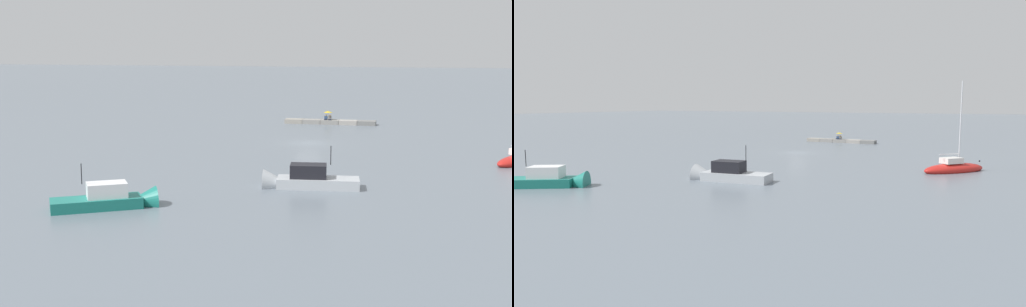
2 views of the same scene
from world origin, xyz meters
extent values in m
plane|color=slate|center=(0.00, 0.00, 0.00)|extent=(500.00, 500.00, 0.00)
cube|color=slate|center=(-4.90, -18.36, 0.29)|extent=(2.40, 1.81, 0.57)
cube|color=gray|center=(-2.45, -18.36, 0.29)|extent=(2.40, 1.81, 0.57)
cube|color=gray|center=(0.00, -18.36, 0.29)|extent=(2.40, 1.81, 0.57)
cube|color=gray|center=(2.45, -18.36, 0.29)|extent=(2.40, 1.81, 0.57)
cube|color=gray|center=(4.90, -18.36, 0.29)|extent=(2.40, 1.81, 0.57)
cube|color=#1E2333|center=(0.00, -17.94, 0.65)|extent=(0.36, 0.42, 0.16)
cube|color=gray|center=(0.01, -18.22, 0.83)|extent=(0.40, 0.22, 0.52)
sphere|color=tan|center=(0.01, -18.22, 1.19)|extent=(0.22, 0.22, 0.22)
cube|color=#1E2333|center=(0.56, -18.04, 0.65)|extent=(0.36, 0.42, 0.16)
cube|color=navy|center=(0.57, -18.32, 0.83)|extent=(0.40, 0.22, 0.52)
sphere|color=tan|center=(0.57, -18.32, 1.19)|extent=(0.22, 0.22, 0.22)
cylinder|color=black|center=(0.29, -18.26, 1.10)|extent=(0.02, 0.02, 1.05)
cone|color=gold|center=(0.29, -18.26, 1.67)|extent=(1.13, 1.13, 0.20)
sphere|color=black|center=(0.29, -18.26, 1.80)|extent=(0.05, 0.05, 0.05)
cube|color=#ADB2B7|center=(-4.48, 22.81, 0.25)|extent=(6.35, 2.98, 1.02)
cone|color=#ADB2B7|center=(-1.45, 23.18, 0.25)|extent=(2.39, 2.40, 2.15)
cube|color=black|center=(-3.75, 22.90, 1.27)|extent=(2.88, 2.02, 1.02)
cube|color=#283847|center=(-3.02, 22.99, 1.33)|extent=(0.32, 1.62, 0.71)
cylinder|color=black|center=(-5.39, 22.69, 2.50)|extent=(0.06, 0.06, 1.43)
cube|color=#197266|center=(8.65, 32.69, 0.24)|extent=(6.08, 4.90, 0.97)
cone|color=#197266|center=(6.18, 31.15, 0.24)|extent=(2.82, 2.82, 2.05)
cube|color=white|center=(8.06, 32.32, 1.21)|extent=(3.04, 2.74, 0.97)
cube|color=#283847|center=(7.46, 31.95, 1.26)|extent=(0.91, 1.37, 0.68)
cylinder|color=black|center=(9.39, 33.15, 2.38)|extent=(0.06, 0.06, 1.36)
camera|label=1|loc=(-11.67, 72.21, 10.64)|focal=47.57mm
camera|label=2|loc=(-25.16, 55.37, 6.88)|focal=30.93mm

